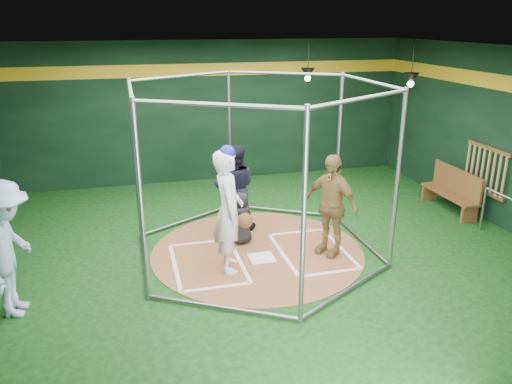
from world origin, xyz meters
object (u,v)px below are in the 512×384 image
object	(u,v)px
umpire	(235,188)
visitor_leopard	(331,205)
dugout_bench	(453,189)
batter_figure	(228,210)

from	to	relation	value
umpire	visitor_leopard	bearing A→B (deg)	144.27
visitor_leopard	dugout_bench	xyz separation A→B (m)	(3.41, 1.31, -0.44)
visitor_leopard	dugout_bench	size ratio (longest dim) A/B	1.13
batter_figure	visitor_leopard	size ratio (longest dim) A/B	1.17
umpire	dugout_bench	size ratio (longest dim) A/B	1.06
batter_figure	visitor_leopard	bearing A→B (deg)	3.79
batter_figure	dugout_bench	world-z (taller)	batter_figure
dugout_bench	umpire	bearing A→B (deg)	177.58
batter_figure	visitor_leopard	world-z (taller)	batter_figure
batter_figure	umpire	size ratio (longest dim) A/B	1.24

